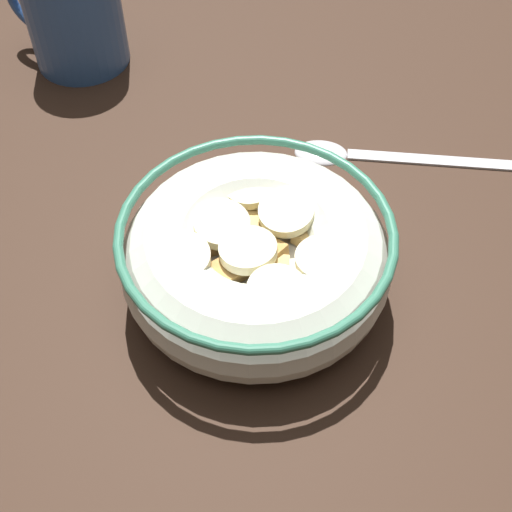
# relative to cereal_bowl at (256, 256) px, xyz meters

# --- Properties ---
(ground_plane) EXTENTS (1.01, 1.01, 0.02)m
(ground_plane) POSITION_rel_cereal_bowl_xyz_m (0.00, -0.00, -0.04)
(ground_plane) COLOR #332116
(cereal_bowl) EXTENTS (0.16, 0.16, 0.06)m
(cereal_bowl) POSITION_rel_cereal_bowl_xyz_m (0.00, 0.00, 0.00)
(cereal_bowl) COLOR beige
(cereal_bowl) RESTS_ON ground_plane
(spoon) EXTENTS (0.17, 0.07, 0.01)m
(spoon) POSITION_rel_cereal_bowl_xyz_m (-0.02, -0.14, -0.03)
(spoon) COLOR #B7B7BC
(spoon) RESTS_ON ground_plane
(coffee_mug) EXTENTS (0.11, 0.08, 0.09)m
(coffee_mug) POSITION_rel_cereal_bowl_xyz_m (0.24, -0.16, 0.01)
(coffee_mug) COLOR #335999
(coffee_mug) RESTS_ON ground_plane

